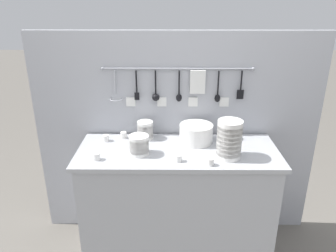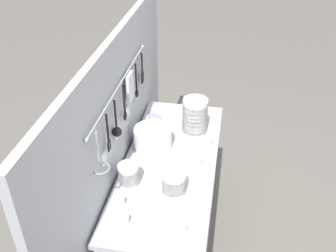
{
  "view_description": "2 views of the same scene",
  "coord_description": "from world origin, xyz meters",
  "px_view_note": "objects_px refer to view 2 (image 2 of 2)",
  "views": [
    {
      "loc": [
        -0.05,
        -2.07,
        1.91
      ],
      "look_at": [
        -0.07,
        0.03,
        1.05
      ],
      "focal_mm": 35.0,
      "sensor_mm": 36.0,
      "label": 1
    },
    {
      "loc": [
        -1.88,
        -0.32,
        2.42
      ],
      "look_at": [
        -0.02,
        0.01,
        1.16
      ],
      "focal_mm": 42.0,
      "sensor_mm": 36.0,
      "label": 2
    }
  ],
  "objects_px": {
    "cup_back_right": "(198,162)",
    "cup_front_right": "(121,201)",
    "bowl_stack_tall_left": "(129,175)",
    "bowl_stack_back_corner": "(195,117)",
    "cup_beside_plates": "(182,228)",
    "plate_stack": "(153,138)",
    "cup_by_caddy": "(125,220)",
    "cup_back_left": "(209,143)",
    "steel_mixing_bowl": "(153,120)",
    "bowl_stack_nested_right": "(174,183)"
  },
  "relations": [
    {
      "from": "cup_back_right",
      "to": "cup_front_right",
      "type": "distance_m",
      "value": 0.55
    },
    {
      "from": "bowl_stack_tall_left",
      "to": "bowl_stack_back_corner",
      "type": "xyz_separation_m",
      "value": [
        0.58,
        -0.31,
        0.06
      ]
    },
    {
      "from": "bowl_stack_tall_left",
      "to": "cup_beside_plates",
      "type": "height_order",
      "value": "bowl_stack_tall_left"
    },
    {
      "from": "plate_stack",
      "to": "cup_by_caddy",
      "type": "bearing_deg",
      "value": 179.29
    },
    {
      "from": "plate_stack",
      "to": "cup_by_caddy",
      "type": "distance_m",
      "value": 0.67
    },
    {
      "from": "bowl_stack_back_corner",
      "to": "cup_beside_plates",
      "type": "xyz_separation_m",
      "value": [
        -0.88,
        -0.04,
        -0.11
      ]
    },
    {
      "from": "cup_back_left",
      "to": "bowl_stack_back_corner",
      "type": "bearing_deg",
      "value": 40.1
    },
    {
      "from": "steel_mixing_bowl",
      "to": "cup_front_right",
      "type": "distance_m",
      "value": 0.82
    },
    {
      "from": "bowl_stack_nested_right",
      "to": "steel_mixing_bowl",
      "type": "distance_m",
      "value": 0.73
    },
    {
      "from": "bowl_stack_back_corner",
      "to": "cup_back_right",
      "type": "relative_size",
      "value": 5.51
    },
    {
      "from": "plate_stack",
      "to": "steel_mixing_bowl",
      "type": "relative_size",
      "value": 2.06
    },
    {
      "from": "steel_mixing_bowl",
      "to": "cup_by_caddy",
      "type": "height_order",
      "value": "cup_by_caddy"
    },
    {
      "from": "plate_stack",
      "to": "steel_mixing_bowl",
      "type": "height_order",
      "value": "plate_stack"
    },
    {
      "from": "cup_beside_plates",
      "to": "cup_by_caddy",
      "type": "distance_m",
      "value": 0.3
    },
    {
      "from": "plate_stack",
      "to": "cup_back_right",
      "type": "height_order",
      "value": "plate_stack"
    },
    {
      "from": "cup_back_right",
      "to": "cup_beside_plates",
      "type": "relative_size",
      "value": 1.0
    },
    {
      "from": "bowl_stack_nested_right",
      "to": "cup_back_left",
      "type": "relative_size",
      "value": 2.89
    },
    {
      "from": "bowl_stack_back_corner",
      "to": "bowl_stack_nested_right",
      "type": "distance_m",
      "value": 0.61
    },
    {
      "from": "bowl_stack_tall_left",
      "to": "cup_back_left",
      "type": "height_order",
      "value": "bowl_stack_tall_left"
    },
    {
      "from": "steel_mixing_bowl",
      "to": "cup_front_right",
      "type": "xyz_separation_m",
      "value": [
        -0.82,
        0.01,
        0.0
      ]
    },
    {
      "from": "bowl_stack_tall_left",
      "to": "bowl_stack_nested_right",
      "type": "height_order",
      "value": "bowl_stack_nested_right"
    },
    {
      "from": "bowl_stack_tall_left",
      "to": "cup_back_right",
      "type": "height_order",
      "value": "bowl_stack_tall_left"
    },
    {
      "from": "bowl_stack_back_corner",
      "to": "cup_by_caddy",
      "type": "bearing_deg",
      "value": 163.65
    },
    {
      "from": "plate_stack",
      "to": "bowl_stack_back_corner",
      "type": "bearing_deg",
      "value": -51.16
    },
    {
      "from": "bowl_stack_tall_left",
      "to": "cup_beside_plates",
      "type": "xyz_separation_m",
      "value": [
        -0.3,
        -0.35,
        -0.04
      ]
    },
    {
      "from": "cup_back_left",
      "to": "cup_by_caddy",
      "type": "height_order",
      "value": "same"
    },
    {
      "from": "cup_back_left",
      "to": "cup_back_right",
      "type": "height_order",
      "value": "same"
    },
    {
      "from": "cup_front_right",
      "to": "cup_back_right",
      "type": "bearing_deg",
      "value": -42.53
    },
    {
      "from": "cup_by_caddy",
      "to": "bowl_stack_back_corner",
      "type": "bearing_deg",
      "value": -16.35
    },
    {
      "from": "cup_beside_plates",
      "to": "cup_by_caddy",
      "type": "bearing_deg",
      "value": 88.6
    },
    {
      "from": "bowl_stack_back_corner",
      "to": "cup_front_right",
      "type": "height_order",
      "value": "bowl_stack_back_corner"
    },
    {
      "from": "bowl_stack_back_corner",
      "to": "cup_by_caddy",
      "type": "xyz_separation_m",
      "value": [
        -0.87,
        0.25,
        -0.11
      ]
    },
    {
      "from": "plate_stack",
      "to": "cup_back_left",
      "type": "distance_m",
      "value": 0.37
    },
    {
      "from": "bowl_stack_tall_left",
      "to": "cup_back_left",
      "type": "bearing_deg",
      "value": -43.27
    },
    {
      "from": "steel_mixing_bowl",
      "to": "cup_back_left",
      "type": "bearing_deg",
      "value": -116.89
    },
    {
      "from": "bowl_stack_nested_right",
      "to": "cup_front_right",
      "type": "height_order",
      "value": "bowl_stack_nested_right"
    },
    {
      "from": "cup_back_right",
      "to": "cup_front_right",
      "type": "height_order",
      "value": "same"
    },
    {
      "from": "bowl_stack_nested_right",
      "to": "cup_back_right",
      "type": "height_order",
      "value": "bowl_stack_nested_right"
    },
    {
      "from": "bowl_stack_nested_right",
      "to": "cup_back_left",
      "type": "distance_m",
      "value": 0.49
    },
    {
      "from": "bowl_stack_back_corner",
      "to": "cup_by_caddy",
      "type": "relative_size",
      "value": 5.51
    },
    {
      "from": "steel_mixing_bowl",
      "to": "cup_front_right",
      "type": "bearing_deg",
      "value": 179.59
    },
    {
      "from": "cup_front_right",
      "to": "cup_by_caddy",
      "type": "height_order",
      "value": "same"
    },
    {
      "from": "bowl_stack_nested_right",
      "to": "cup_beside_plates",
      "type": "height_order",
      "value": "bowl_stack_nested_right"
    },
    {
      "from": "cup_back_right",
      "to": "cup_by_caddy",
      "type": "height_order",
      "value": "same"
    },
    {
      "from": "bowl_stack_nested_right",
      "to": "plate_stack",
      "type": "distance_m",
      "value": 0.45
    },
    {
      "from": "cup_back_right",
      "to": "cup_by_caddy",
      "type": "bearing_deg",
      "value": 149.19
    },
    {
      "from": "cup_front_right",
      "to": "plate_stack",
      "type": "bearing_deg",
      "value": -6.73
    },
    {
      "from": "bowl_stack_back_corner",
      "to": "cup_beside_plates",
      "type": "relative_size",
      "value": 5.51
    },
    {
      "from": "bowl_stack_tall_left",
      "to": "plate_stack",
      "type": "xyz_separation_m",
      "value": [
        0.38,
        -0.06,
        -0.0
      ]
    },
    {
      "from": "plate_stack",
      "to": "cup_back_right",
      "type": "relative_size",
      "value": 5.14
    }
  ]
}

